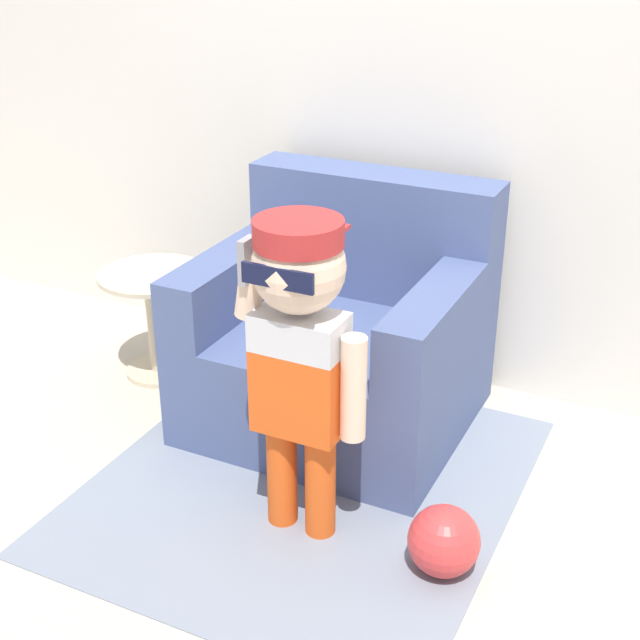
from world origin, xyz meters
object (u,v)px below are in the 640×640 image
object	(u,v)px
person_child	(300,333)
armchair	(342,337)
toy_ball	(444,541)
side_table	(156,313)

from	to	relation	value
person_child	armchair	bearing A→B (deg)	104.52
armchair	person_child	bearing A→B (deg)	-75.48
person_child	toy_ball	world-z (taller)	person_child
person_child	toy_ball	bearing A→B (deg)	-0.41
armchair	toy_ball	distance (m)	0.95
person_child	side_table	bearing A→B (deg)	147.18
armchair	person_child	size ratio (longest dim) A/B	0.94
side_table	toy_ball	world-z (taller)	side_table
armchair	side_table	world-z (taller)	armchair
person_child	toy_ball	size ratio (longest dim) A/B	4.75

